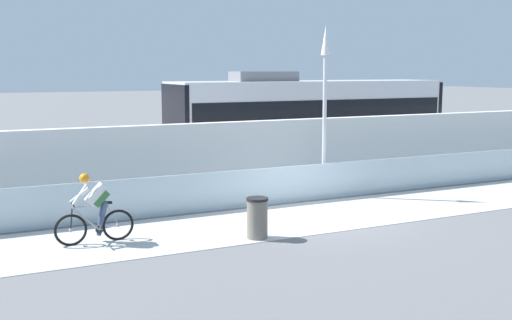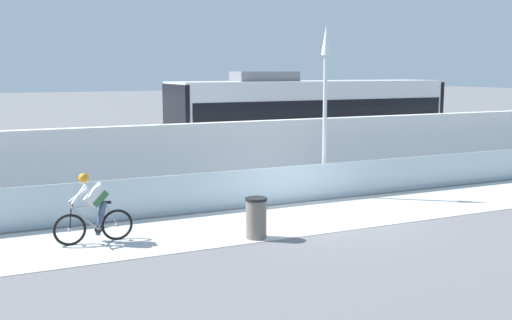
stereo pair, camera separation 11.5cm
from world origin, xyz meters
TOP-DOWN VIEW (x-y plane):
  - ground_plane at (0.00, 0.00)m, footprint 200.00×200.00m
  - bike_path_deck at (0.00, 0.00)m, footprint 32.00×3.20m
  - glass_parapet at (0.00, 1.85)m, footprint 32.00×0.05m
  - concrete_barrier_wall at (0.00, 3.65)m, footprint 32.00×0.36m
  - tram_rail_near at (0.00, 6.13)m, footprint 32.00×0.08m
  - tram_rail_far at (0.00, 7.57)m, footprint 32.00×0.08m
  - tram at (3.69, 6.85)m, footprint 11.06×2.54m
  - cyclist_on_bike at (-5.95, 0.00)m, footprint 1.77×0.58m
  - lamp_post_antenna at (1.43, 2.15)m, footprint 0.28×0.28m
  - trash_bin at (-2.51, -1.25)m, footprint 0.51×0.51m

SIDE VIEW (x-z plane):
  - ground_plane at x=0.00m, z-range 0.00..0.00m
  - tram_rail_near at x=0.00m, z-range 0.00..0.01m
  - tram_rail_far at x=0.00m, z-range 0.00..0.01m
  - bike_path_deck at x=0.00m, z-range 0.00..0.01m
  - trash_bin at x=-2.51m, z-range 0.00..0.96m
  - glass_parapet at x=0.00m, z-range 0.00..1.07m
  - cyclist_on_bike at x=-5.95m, z-range -0.02..1.59m
  - concrete_barrier_wall at x=0.00m, z-range 0.00..2.28m
  - tram at x=3.69m, z-range -0.01..3.80m
  - lamp_post_antenna at x=1.43m, z-range 0.69..5.89m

